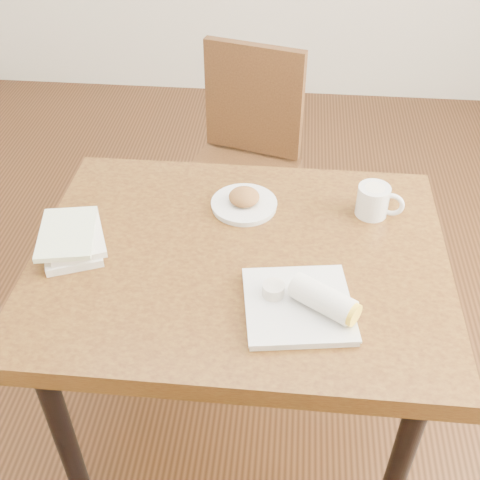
# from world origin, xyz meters

# --- Properties ---
(ground) EXTENTS (4.00, 5.00, 0.01)m
(ground) POSITION_xyz_m (0.00, 0.00, -0.01)
(ground) COLOR #472814
(ground) RESTS_ON ground
(table) EXTENTS (1.13, 0.88, 0.75)m
(table) POSITION_xyz_m (0.00, 0.00, 0.67)
(table) COLOR brown
(table) RESTS_ON ground
(chair_far) EXTENTS (0.52, 0.52, 0.95)m
(chair_far) POSITION_xyz_m (-0.06, 0.84, 0.55)
(chair_far) COLOR #4E3016
(chair_far) RESTS_ON ground
(plate_scone) EXTENTS (0.20, 0.20, 0.06)m
(plate_scone) POSITION_xyz_m (-0.01, 0.21, 0.77)
(plate_scone) COLOR white
(plate_scone) RESTS_ON table
(coffee_mug) EXTENTS (0.14, 0.09, 0.09)m
(coffee_mug) POSITION_xyz_m (0.37, 0.22, 0.80)
(coffee_mug) COLOR white
(coffee_mug) RESTS_ON table
(plate_burrito) EXTENTS (0.30, 0.30, 0.09)m
(plate_burrito) POSITION_xyz_m (0.18, -0.19, 0.78)
(plate_burrito) COLOR white
(plate_burrito) RESTS_ON table
(book_stack) EXTENTS (0.23, 0.26, 0.06)m
(book_stack) POSITION_xyz_m (-0.46, -0.01, 0.78)
(book_stack) COLOR white
(book_stack) RESTS_ON table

